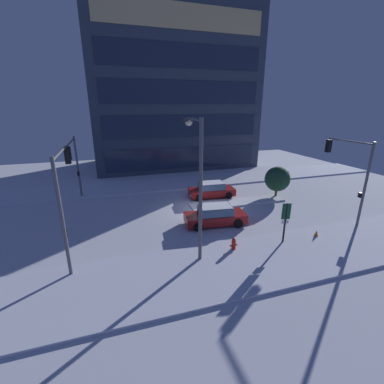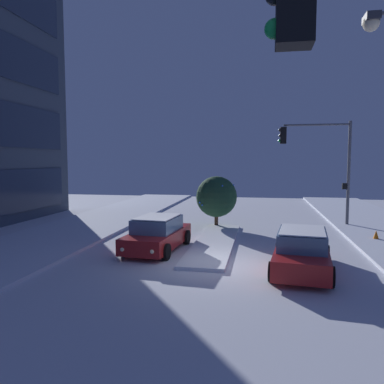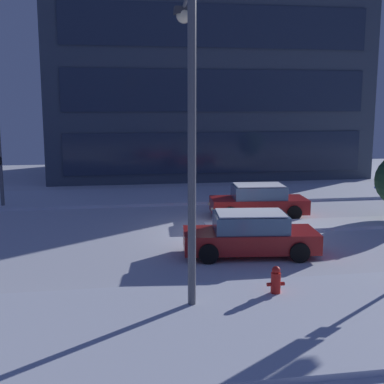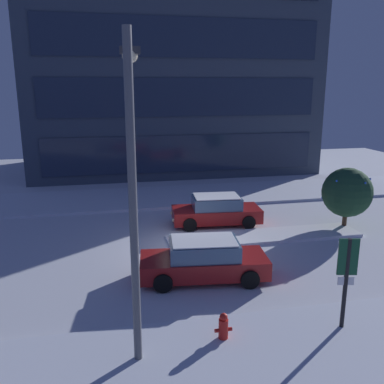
{
  "view_description": "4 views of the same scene",
  "coord_description": "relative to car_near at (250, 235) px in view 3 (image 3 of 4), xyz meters",
  "views": [
    {
      "loc": [
        -7.26,
        -19.75,
        8.47
      ],
      "look_at": [
        -1.15,
        -0.63,
        1.89
      ],
      "focal_mm": 24.54,
      "sensor_mm": 36.0,
      "label": 1
    },
    {
      "loc": [
        -13.56,
        -1.66,
        3.93
      ],
      "look_at": [
        -0.01,
        0.88,
        2.75
      ],
      "focal_mm": 34.86,
      "sensor_mm": 36.0,
      "label": 2
    },
    {
      "loc": [
        -4.73,
        -19.1,
        5.02
      ],
      "look_at": [
        -1.53,
        0.57,
        1.61
      ],
      "focal_mm": 46.71,
      "sensor_mm": 36.0,
      "label": 3
    },
    {
      "loc": [
        -3.4,
        -16.53,
        6.69
      ],
      "look_at": [
        0.29,
        0.87,
        2.24
      ],
      "focal_mm": 38.84,
      "sensor_mm": 36.0,
      "label": 4
    }
  ],
  "objects": [
    {
      "name": "ground",
      "position": [
        0.12,
        3.1,
        -0.71
      ],
      "size": [
        52.0,
        52.0,
        0.0
      ],
      "primitive_type": "plane",
      "color": "silver"
    },
    {
      "name": "curb_strip_near",
      "position": [
        0.12,
        -5.39,
        -0.64
      ],
      "size": [
        52.0,
        5.2,
        0.14
      ],
      "primitive_type": "cube",
      "color": "silver",
      "rests_on": "ground"
    },
    {
      "name": "curb_strip_far",
      "position": [
        0.12,
        11.59,
        -0.64
      ],
      "size": [
        52.0,
        5.2,
        0.14
      ],
      "primitive_type": "cube",
      "color": "silver",
      "rests_on": "ground"
    },
    {
      "name": "median_strip",
      "position": [
        3.73,
        3.56,
        -0.64
      ],
      "size": [
        9.0,
        1.8,
        0.14
      ],
      "primitive_type": "cube",
      "color": "silver",
      "rests_on": "ground"
    },
    {
      "name": "office_tower_main",
      "position": [
        2.37,
        22.52,
        11.41
      ],
      "size": [
        22.24,
        12.37,
        24.24
      ],
      "color": "#384251",
      "rests_on": "ground"
    },
    {
      "name": "car_near",
      "position": [
        0.0,
        0.0,
        0.0
      ],
      "size": [
        4.76,
        2.41,
        1.49
      ],
      "rotation": [
        0.0,
        0.0,
        -0.11
      ],
      "color": "maroon",
      "rests_on": "ground"
    },
    {
      "name": "car_far",
      "position": [
        2.06,
        5.88,
        -0.0
      ],
      "size": [
        4.6,
        2.32,
        1.49
      ],
      "rotation": [
        0.0,
        0.0,
        3.06
      ],
      "color": "maroon",
      "rests_on": "ground"
    },
    {
      "name": "street_lamp_arched",
      "position": [
        -2.64,
        -3.42,
        4.47
      ],
      "size": [
        0.62,
        3.23,
        7.95
      ],
      "rotation": [
        0.0,
        0.0,
        1.49
      ],
      "color": "#565960",
      "rests_on": "ground"
    },
    {
      "name": "fire_hydrant",
      "position": [
        -0.4,
        -3.9,
        -0.29
      ],
      "size": [
        0.48,
        0.26,
        0.88
      ],
      "color": "red",
      "rests_on": "ground"
    }
  ]
}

